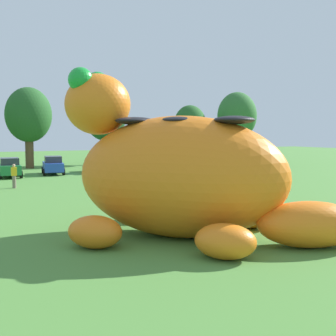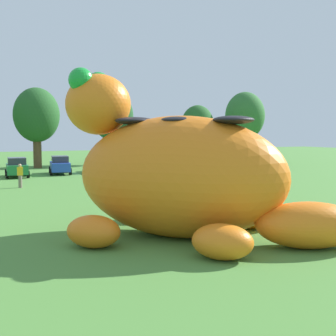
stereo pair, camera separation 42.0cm
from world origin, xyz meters
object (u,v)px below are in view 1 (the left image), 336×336
(box_truck, at_px, (153,155))
(spectator_near_inflatable, at_px, (14,176))
(spectator_by_cars, at_px, (172,171))
(car_blue, at_px, (53,165))
(spectator_mid_field, at_px, (135,171))
(car_yellow, at_px, (97,164))
(car_green, at_px, (10,168))
(giant_inflatable_creature, at_px, (181,175))

(box_truck, xyz_separation_m, spectator_near_inflatable, (-15.21, -9.52, -0.75))
(box_truck, distance_m, spectator_by_cars, 11.53)
(car_blue, relative_size, spectator_by_cars, 2.51)
(car_blue, xyz_separation_m, spectator_mid_field, (4.53, -9.17, -0.01))
(car_yellow, bearing_deg, car_green, -171.83)
(car_blue, distance_m, spectator_by_cars, 12.79)
(car_green, relative_size, car_blue, 0.98)
(car_green, bearing_deg, car_yellow, 8.17)
(box_truck, bearing_deg, spectator_mid_field, -122.20)
(car_yellow, height_order, spectator_by_cars, car_yellow)
(giant_inflatable_creature, height_order, car_yellow, giant_inflatable_creature)
(giant_inflatable_creature, xyz_separation_m, car_blue, (1.05, 27.00, -1.48))
(spectator_by_cars, bearing_deg, giant_inflatable_creature, -116.52)
(car_yellow, height_order, spectator_near_inflatable, car_yellow)
(giant_inflatable_creature, relative_size, box_truck, 1.76)
(giant_inflatable_creature, xyz_separation_m, spectator_by_cars, (8.17, 16.37, -1.49))
(spectator_mid_field, xyz_separation_m, spectator_by_cars, (2.59, -1.46, 0.00))
(giant_inflatable_creature, relative_size, spectator_by_cars, 6.75)
(car_blue, relative_size, spectator_near_inflatable, 2.51)
(spectator_mid_field, bearing_deg, giant_inflatable_creature, -107.38)
(car_yellow, bearing_deg, spectator_near_inflatable, -134.23)
(box_truck, xyz_separation_m, spectator_by_cars, (-3.42, -10.99, -0.75))
(spectator_near_inflatable, height_order, spectator_mid_field, same)
(car_green, xyz_separation_m, spectator_by_cars, (11.13, -9.51, -0.01))
(car_green, height_order, box_truck, box_truck)
(giant_inflatable_creature, xyz_separation_m, spectator_near_inflatable, (-3.63, 17.85, -1.49))
(car_green, height_order, spectator_by_cars, car_green)
(giant_inflatable_creature, bearing_deg, car_green, 96.52)
(giant_inflatable_creature, bearing_deg, spectator_by_cars, 63.48)
(car_yellow, distance_m, spectator_by_cars, 11.06)
(car_blue, relative_size, spectator_mid_field, 2.51)
(car_yellow, bearing_deg, spectator_by_cars, -75.24)
(car_green, relative_size, spectator_near_inflatable, 2.46)
(car_yellow, bearing_deg, box_truck, 2.69)
(car_green, xyz_separation_m, spectator_mid_field, (8.54, -8.05, -0.01))
(car_green, relative_size, spectator_by_cars, 2.46)
(giant_inflatable_creature, relative_size, car_green, 2.75)
(car_blue, bearing_deg, spectator_mid_field, -63.68)
(spectator_by_cars, bearing_deg, car_green, 139.49)
(car_blue, height_order, car_yellow, same)
(car_green, relative_size, spectator_mid_field, 2.46)
(car_green, height_order, spectator_near_inflatable, car_green)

